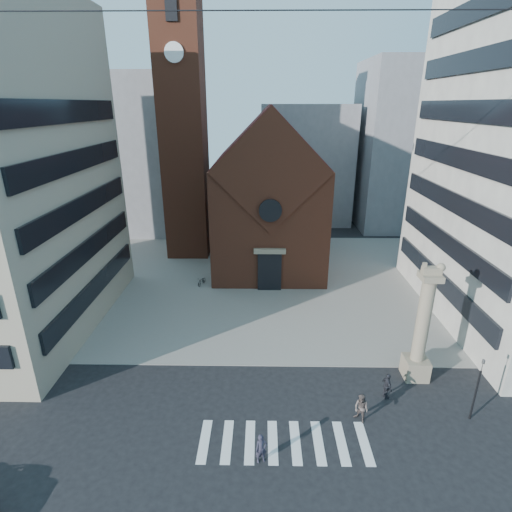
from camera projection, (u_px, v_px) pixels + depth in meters
The scene contains 20 objects.
ground at pixel (273, 405), 25.52m from camera, with size 120.00×120.00×0.00m, color black.
piazza at pixel (269, 281), 43.26m from camera, with size 46.00×30.00×0.05m, color gray.
zebra_crossing at pixel (284, 442), 22.71m from camera, with size 10.20×3.20×0.01m, color white, non-canonical shape.
church at pixel (269, 197), 46.05m from camera, with size 12.00×16.65×18.00m.
campanile at pixel (183, 125), 46.20m from camera, with size 5.50×5.50×31.20m.
bg_block_left at pixel (133, 154), 59.25m from camera, with size 16.00×14.00×22.00m, color gray.
bg_block_mid at pixel (305, 164), 64.24m from camera, with size 14.00×12.00×18.00m, color gray.
bg_block_right at pixel (413, 146), 60.13m from camera, with size 16.00×14.00×24.00m, color gray.
lion_column at pixel (421, 334), 26.94m from camera, with size 1.63×1.60×8.68m.
traffic_light at pixel (477, 388), 23.59m from camera, with size 0.13×0.16×4.30m.
pedestrian_0 at pixel (261, 449), 21.20m from camera, with size 0.63×0.42×1.74m, color #292736.
pedestrian_1 at pixel (361, 408), 23.90m from camera, with size 0.92×0.71×1.88m, color #524642.
pedestrian_2 at pixel (387, 386), 25.81m from camera, with size 1.07×0.45×1.83m, color #222329.
scooter_0 at pixel (202, 281), 42.25m from camera, with size 0.55×1.58×0.83m, color black.
scooter_1 at pixel (217, 281), 42.21m from camera, with size 0.43×1.54×0.92m, color black.
scooter_2 at pixel (231, 281), 42.20m from camera, with size 0.55×1.58×0.83m, color black.
scooter_3 at pixel (246, 281), 42.16m from camera, with size 0.43×1.54×0.92m, color black.
scooter_4 at pixel (261, 281), 42.15m from camera, with size 0.55×1.58×0.83m, color black.
scooter_5 at pixel (276, 281), 42.11m from camera, with size 0.43×1.54×0.92m, color black.
scooter_6 at pixel (291, 281), 42.11m from camera, with size 0.55×1.58×0.83m, color black.
Camera 1 is at (-0.77, -20.45, 18.02)m, focal length 28.00 mm.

